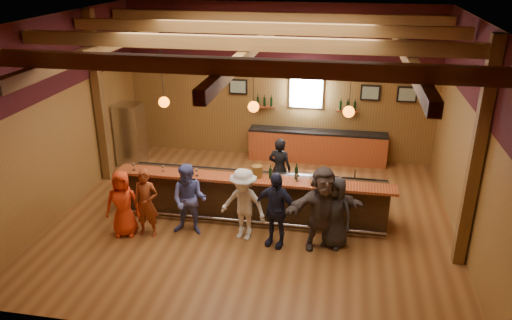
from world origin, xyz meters
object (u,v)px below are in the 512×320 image
object	(u,v)px
customer_dark	(335,212)
bottle_a	(270,173)
stainless_fridge	(130,134)
bartender	(280,169)
customer_redvest	(146,203)
customer_white	(243,204)
customer_denim	(189,200)
customer_orange	(123,204)
bar_counter	(256,195)
back_bar_cabinet	(317,146)
customer_brown	(322,208)
ice_bucket	(257,171)
customer_navy	(275,210)

from	to	relation	value
customer_dark	bottle_a	distance (m)	1.69
stainless_fridge	bartender	xyz separation A→B (m)	(4.54, -1.45, -0.10)
customer_redvest	customer_white	bearing A→B (deg)	6.08
customer_denim	customer_dark	xyz separation A→B (m)	(3.11, 0.06, -0.03)
customer_orange	customer_dark	distance (m)	4.52
bar_counter	customer_orange	distance (m)	2.99
bar_counter	stainless_fridge	xyz separation A→B (m)	(-4.12, 2.45, 0.38)
back_bar_cabinet	bar_counter	bearing A→B (deg)	-108.34
customer_white	customer_brown	world-z (taller)	customer_brown
bar_counter	customer_denim	size ratio (longest dim) A/B	3.88
stainless_fridge	customer_brown	world-z (taller)	customer_brown
customer_denim	bottle_a	bearing A→B (deg)	25.34
customer_orange	bottle_a	distance (m)	3.26
bar_counter	stainless_fridge	bearing A→B (deg)	149.24
ice_bucket	customer_denim	bearing A→B (deg)	-149.34
customer_orange	customer_navy	world-z (taller)	customer_navy
bartender	stainless_fridge	bearing A→B (deg)	-6.41
customer_redvest	bottle_a	bearing A→B (deg)	21.25
customer_redvest	ice_bucket	distance (m)	2.50
bar_counter	bartender	bearing A→B (deg)	67.23
customer_brown	customer_redvest	bearing A→B (deg)	160.35
customer_orange	customer_redvest	world-z (taller)	customer_redvest
customer_white	ice_bucket	distance (m)	0.92
customer_navy	customer_orange	bearing A→B (deg)	-160.55
customer_navy	bottle_a	world-z (taller)	customer_navy
bottle_a	customer_redvest	bearing A→B (deg)	-158.45
stainless_fridge	customer_navy	size ratio (longest dim) A/B	1.09
bottle_a	customer_dark	bearing A→B (deg)	-26.06
customer_navy	stainless_fridge	bearing A→B (deg)	159.14
customer_white	customer_dark	world-z (taller)	customer_white
customer_navy	bottle_a	bearing A→B (deg)	121.75
ice_bucket	customer_brown	bearing A→B (deg)	-28.93
customer_dark	bartender	world-z (taller)	bartender
customer_brown	ice_bucket	bearing A→B (deg)	128.47
customer_orange	customer_dark	world-z (taller)	customer_dark
bottle_a	back_bar_cabinet	bearing A→B (deg)	78.19
stainless_fridge	customer_redvest	xyz separation A→B (m)	(1.96, -3.72, -0.13)
customer_navy	bottle_a	distance (m)	1.02
customer_redvest	customer_denim	xyz separation A→B (m)	(0.89, 0.23, 0.04)
customer_redvest	bartender	xyz separation A→B (m)	(2.58, 2.27, 0.03)
customer_navy	customer_dark	world-z (taller)	customer_navy
customer_navy	bar_counter	bearing A→B (deg)	134.74
ice_bucket	customer_navy	bearing A→B (deg)	-59.31
customer_white	customer_dark	bearing A→B (deg)	17.64
customer_redvest	ice_bucket	bearing A→B (deg)	24.36
back_bar_cabinet	customer_denim	xyz separation A→B (m)	(-2.45, -4.61, 0.34)
bar_counter	back_bar_cabinet	bearing A→B (deg)	71.66
stainless_fridge	customer_navy	world-z (taller)	stainless_fridge
customer_denim	customer_white	size ratio (longest dim) A/B	1.00
customer_white	customer_navy	world-z (taller)	customer_navy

